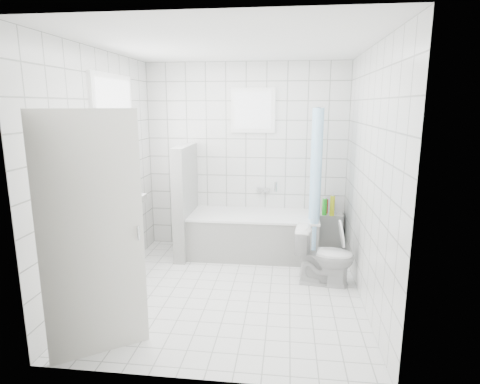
# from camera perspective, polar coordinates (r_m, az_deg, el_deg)

# --- Properties ---
(ground) EXTENTS (3.00, 3.00, 0.00)m
(ground) POSITION_cam_1_polar(r_m,az_deg,el_deg) (4.60, -1.22, -13.81)
(ground) COLOR white
(ground) RESTS_ON ground
(ceiling) EXTENTS (3.00, 3.00, 0.00)m
(ceiling) POSITION_cam_1_polar(r_m,az_deg,el_deg) (4.17, -1.39, 20.22)
(ceiling) COLOR white
(ceiling) RESTS_ON ground
(wall_back) EXTENTS (2.80, 0.02, 2.60)m
(wall_back) POSITION_cam_1_polar(r_m,az_deg,el_deg) (5.67, 0.85, 4.94)
(wall_back) COLOR white
(wall_back) RESTS_ON ground
(wall_front) EXTENTS (2.80, 0.02, 2.60)m
(wall_front) POSITION_cam_1_polar(r_m,az_deg,el_deg) (2.75, -5.72, -3.01)
(wall_front) COLOR white
(wall_front) RESTS_ON ground
(wall_left) EXTENTS (0.02, 3.00, 2.60)m
(wall_left) POSITION_cam_1_polar(r_m,az_deg,el_deg) (4.61, -18.83, 2.58)
(wall_left) COLOR white
(wall_left) RESTS_ON ground
(wall_right) EXTENTS (0.02, 3.00, 2.60)m
(wall_right) POSITION_cam_1_polar(r_m,az_deg,el_deg) (4.23, 17.82, 1.85)
(wall_right) COLOR white
(wall_right) RESTS_ON ground
(window_left) EXTENTS (0.01, 0.90, 1.40)m
(window_left) POSITION_cam_1_polar(r_m,az_deg,el_deg) (4.82, -17.07, 6.70)
(window_left) COLOR white
(window_left) RESTS_ON wall_left
(window_back) EXTENTS (0.50, 0.01, 0.50)m
(window_back) POSITION_cam_1_polar(r_m,az_deg,el_deg) (5.57, 1.86, 11.51)
(window_back) COLOR white
(window_back) RESTS_ON wall_back
(window_sill) EXTENTS (0.18, 1.02, 0.08)m
(window_sill) POSITION_cam_1_polar(r_m,az_deg,el_deg) (4.92, -16.05, -1.88)
(window_sill) COLOR white
(window_sill) RESTS_ON wall_left
(door) EXTENTS (0.67, 0.50, 2.00)m
(door) POSITION_cam_1_polar(r_m,az_deg,el_deg) (3.38, -20.23, -6.14)
(door) COLOR silver
(door) RESTS_ON ground
(bathtub) EXTENTS (1.72, 0.77, 0.58)m
(bathtub) POSITION_cam_1_polar(r_m,az_deg,el_deg) (5.51, 1.96, -6.05)
(bathtub) COLOR white
(bathtub) RESTS_ON ground
(partition_wall) EXTENTS (0.15, 0.85, 1.50)m
(partition_wall) POSITION_cam_1_polar(r_m,az_deg,el_deg) (5.49, -7.72, -1.24)
(partition_wall) COLOR white
(partition_wall) RESTS_ON ground
(tiled_ledge) EXTENTS (0.40, 0.24, 0.55)m
(tiled_ledge) POSITION_cam_1_polar(r_m,az_deg,el_deg) (5.77, 12.26, -5.65)
(tiled_ledge) COLOR white
(tiled_ledge) RESTS_ON ground
(toilet) EXTENTS (0.69, 0.45, 0.67)m
(toilet) POSITION_cam_1_polar(r_m,az_deg,el_deg) (4.74, 11.89, -8.88)
(toilet) COLOR silver
(toilet) RESTS_ON ground
(curtain_rod) EXTENTS (0.02, 0.80, 0.02)m
(curtain_rod) POSITION_cam_1_polar(r_m,az_deg,el_deg) (5.20, 11.08, 11.80)
(curtain_rod) COLOR silver
(curtain_rod) RESTS_ON wall_back
(shower_curtain) EXTENTS (0.14, 0.48, 1.78)m
(shower_curtain) POSITION_cam_1_polar(r_m,az_deg,el_deg) (5.16, 10.77, 1.74)
(shower_curtain) COLOR #52B0F2
(shower_curtain) RESTS_ON curtain_rod
(tub_faucet) EXTENTS (0.18, 0.06, 0.06)m
(tub_faucet) POSITION_cam_1_polar(r_m,az_deg,el_deg) (5.68, 3.29, 0.34)
(tub_faucet) COLOR silver
(tub_faucet) RESTS_ON wall_back
(sill_bottles) EXTENTS (0.16, 0.74, 0.32)m
(sill_bottles) POSITION_cam_1_polar(r_m,az_deg,el_deg) (4.83, -16.31, -0.04)
(sill_bottles) COLOR silver
(sill_bottles) RESTS_ON window_sill
(ledge_bottles) EXTENTS (0.18, 0.20, 0.27)m
(ledge_bottles) POSITION_cam_1_polar(r_m,az_deg,el_deg) (5.63, 12.54, -1.94)
(ledge_bottles) COLOR green
(ledge_bottles) RESTS_ON tiled_ledge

